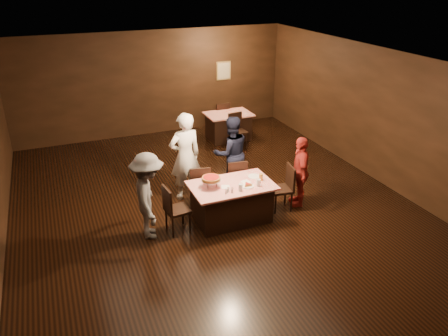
{
  "coord_description": "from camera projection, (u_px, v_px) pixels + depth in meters",
  "views": [
    {
      "loc": [
        -2.84,
        -7.35,
        4.57
      ],
      "look_at": [
        0.1,
        -0.19,
        1.0
      ],
      "focal_mm": 35.0,
      "sensor_mm": 36.0,
      "label": 1
    }
  ],
  "objects": [
    {
      "name": "chair_back_near",
      "position": [
        238.0,
        131.0,
        11.99
      ],
      "size": [
        0.46,
        0.46,
        0.95
      ],
      "primitive_type": "cube",
      "rotation": [
        0.0,
        0.0,
        0.11
      ],
      "color": "black",
      "rests_on": "ground"
    },
    {
      "name": "chair_back_far",
      "position": [
        221.0,
        117.0,
        13.08
      ],
      "size": [
        0.43,
        0.43,
        0.95
      ],
      "primitive_type": "cube",
      "rotation": [
        0.0,
        0.0,
        3.16
      ],
      "color": "black",
      "rests_on": "ground"
    },
    {
      "name": "chair_far_left",
      "position": [
        199.0,
        185.0,
        8.99
      ],
      "size": [
        0.5,
        0.5,
        0.95
      ],
      "primitive_type": "cube",
      "rotation": [
        0.0,
        0.0,
        2.93
      ],
      "color": "black",
      "rests_on": "ground"
    },
    {
      "name": "room",
      "position": [
        215.0,
        110.0,
        8.18
      ],
      "size": [
        10.0,
        10.04,
        3.02
      ],
      "color": "black",
      "rests_on": "ground"
    },
    {
      "name": "napkin_center",
      "position": [
        246.0,
        182.0,
        8.48
      ],
      "size": [
        0.19,
        0.19,
        0.01
      ],
      "primitive_type": "cube",
      "rotation": [
        0.0,
        0.0,
        0.21
      ],
      "color": "white",
      "rests_on": "main_table"
    },
    {
      "name": "plate_with_slice",
      "position": [
        247.0,
        185.0,
        8.3
      ],
      "size": [
        0.25,
        0.25,
        0.06
      ],
      "color": "white",
      "rests_on": "main_table"
    },
    {
      "name": "chair_end_left",
      "position": [
        177.0,
        209.0,
        8.12
      ],
      "size": [
        0.46,
        0.46,
        0.95
      ],
      "primitive_type": "cube",
      "rotation": [
        0.0,
        0.0,
        1.67
      ],
      "color": "black",
      "rests_on": "ground"
    },
    {
      "name": "glass_front_right",
      "position": [
        259.0,
        183.0,
        8.29
      ],
      "size": [
        0.08,
        0.08,
        0.14
      ],
      "primitive_type": "cylinder",
      "color": "silver",
      "rests_on": "main_table"
    },
    {
      "name": "back_table",
      "position": [
        228.0,
        126.0,
        12.61
      ],
      "size": [
        1.3,
        0.9,
        0.77
      ],
      "primitive_type": "cube",
      "color": "red",
      "rests_on": "ground"
    },
    {
      "name": "diner_white_jacket",
      "position": [
        185.0,
        157.0,
        9.15
      ],
      "size": [
        0.74,
        0.52,
        1.91
      ],
      "primitive_type": "imported",
      "rotation": [
        0.0,
        0.0,
        3.24
      ],
      "color": "white",
      "rests_on": "ground"
    },
    {
      "name": "diner_red_shirt",
      "position": [
        300.0,
        171.0,
        8.96
      ],
      "size": [
        0.67,
        0.96,
        1.5
      ],
      "primitive_type": "imported",
      "rotation": [
        0.0,
        0.0,
        -1.96
      ],
      "color": "#A32520",
      "rests_on": "ground"
    },
    {
      "name": "plate_empty",
      "position": [
        254.0,
        176.0,
        8.69
      ],
      "size": [
        0.25,
        0.25,
        0.01
      ],
      "primitive_type": "cylinder",
      "color": "white",
      "rests_on": "main_table"
    },
    {
      "name": "napkin_left",
      "position": [
        225.0,
        187.0,
        8.28
      ],
      "size": [
        0.21,
        0.21,
        0.01
      ],
      "primitive_type": "cube",
      "rotation": [
        0.0,
        0.0,
        -0.35
      ],
      "color": "white",
      "rests_on": "main_table"
    },
    {
      "name": "glass_front_left",
      "position": [
        241.0,
        188.0,
        8.11
      ],
      "size": [
        0.08,
        0.08,
        0.14
      ],
      "primitive_type": "cylinder",
      "color": "silver",
      "rests_on": "main_table"
    },
    {
      "name": "glass_amber",
      "position": [
        261.0,
        177.0,
        8.51
      ],
      "size": [
        0.08,
        0.08,
        0.14
      ],
      "primitive_type": "cylinder",
      "color": "#BF7F26",
      "rests_on": "main_table"
    },
    {
      "name": "condiments",
      "position": [
        229.0,
        190.0,
        8.06
      ],
      "size": [
        0.17,
        0.1,
        0.09
      ],
      "color": "silver",
      "rests_on": "main_table"
    },
    {
      "name": "main_table",
      "position": [
        232.0,
        202.0,
        8.54
      ],
      "size": [
        1.6,
        1.0,
        0.77
      ],
      "primitive_type": "cube",
      "color": "#B20B0E",
      "rests_on": "ground"
    },
    {
      "name": "pizza_stand",
      "position": [
        211.0,
        179.0,
        8.21
      ],
      "size": [
        0.38,
        0.38,
        0.22
      ],
      "color": "black",
      "rests_on": "main_table"
    },
    {
      "name": "chair_far_right",
      "position": [
        235.0,
        179.0,
        9.27
      ],
      "size": [
        0.47,
        0.47,
        0.95
      ],
      "primitive_type": "cube",
      "rotation": [
        0.0,
        0.0,
        3.03
      ],
      "color": "black",
      "rests_on": "ground"
    },
    {
      "name": "chair_end_right",
      "position": [
        281.0,
        188.0,
        8.88
      ],
      "size": [
        0.48,
        0.48,
        0.95
      ],
      "primitive_type": "cube",
      "rotation": [
        0.0,
        0.0,
        -1.72
      ],
      "color": "black",
      "rests_on": "ground"
    },
    {
      "name": "diner_grey_knit",
      "position": [
        148.0,
        196.0,
        7.84
      ],
      "size": [
        0.79,
        1.16,
        1.65
      ],
      "primitive_type": "imported",
      "rotation": [
        0.0,
        0.0,
        1.4
      ],
      "color": "#5E5F63",
      "rests_on": "ground"
    },
    {
      "name": "diner_navy_hoodie",
      "position": [
        231.0,
        153.0,
        9.6
      ],
      "size": [
        0.84,
        0.67,
        1.69
      ],
      "primitive_type": "imported",
      "rotation": [
        0.0,
        0.0,
        3.11
      ],
      "color": "black",
      "rests_on": "ground"
    }
  ]
}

